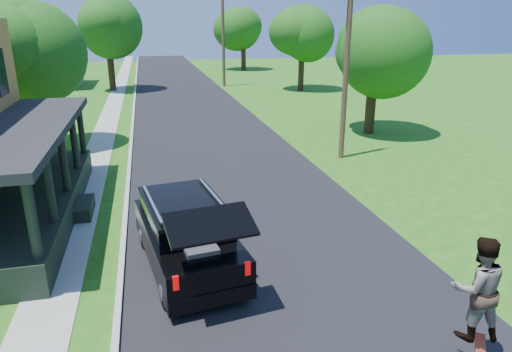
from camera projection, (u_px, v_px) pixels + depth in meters
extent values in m
plane|color=#285711|center=(295.00, 292.00, 10.83)|extent=(140.00, 140.00, 0.00)
cube|color=black|center=(198.00, 121.00, 29.24)|extent=(8.00, 120.00, 0.02)
cube|color=#ABABA5|center=(133.00, 125.00, 28.35)|extent=(0.15, 120.00, 0.12)
cube|color=gray|center=(107.00, 126.00, 28.01)|extent=(1.30, 120.00, 0.03)
cube|color=black|center=(37.00, 206.00, 14.71)|extent=(2.40, 10.00, 0.90)
cube|color=black|center=(24.00, 128.00, 13.89)|extent=(2.60, 10.30, 0.25)
cube|color=beige|center=(33.00, 61.00, 43.87)|extent=(8.00, 8.00, 5.00)
pyramid|color=black|center=(25.00, 9.00, 42.36)|extent=(12.78, 12.78, 2.20)
cube|color=black|center=(187.00, 242.00, 11.74)|extent=(2.62, 4.92, 0.90)
cube|color=black|center=(184.00, 214.00, 11.65)|extent=(2.21, 3.13, 0.59)
cube|color=black|center=(184.00, 203.00, 11.55)|extent=(2.26, 3.23, 0.09)
cube|color=black|center=(210.00, 224.00, 9.25)|extent=(1.93, 1.22, 0.41)
cube|color=#333338|center=(201.00, 256.00, 10.41)|extent=(0.83, 0.74, 0.48)
cube|color=silver|center=(152.00, 203.00, 11.24)|extent=(0.43, 2.56, 0.06)
cube|color=silver|center=(213.00, 195.00, 11.79)|extent=(0.43, 2.56, 0.06)
cube|color=#990505|center=(176.00, 283.00, 9.32)|extent=(0.14, 0.08, 0.32)
cube|color=#990505|center=(247.00, 268.00, 9.88)|extent=(0.14, 0.08, 0.32)
cylinder|color=black|center=(145.00, 235.00, 12.91)|extent=(0.36, 0.75, 0.72)
cylinder|color=black|center=(204.00, 225.00, 13.51)|extent=(0.36, 0.75, 0.72)
cylinder|color=black|center=(167.00, 291.00, 10.19)|extent=(0.36, 0.75, 0.72)
cylinder|color=black|center=(239.00, 276.00, 10.79)|extent=(0.36, 0.75, 0.72)
imported|color=black|center=(478.00, 288.00, 8.07)|extent=(1.09, 0.92, 1.98)
cylinder|color=black|center=(32.00, 120.00, 22.28)|extent=(0.62, 0.62, 2.99)
sphere|color=#327920|center=(21.00, 54.00, 21.27)|extent=(5.89, 5.89, 4.94)
sphere|color=#327920|center=(26.00, 30.00, 20.84)|extent=(5.11, 5.11, 4.28)
sphere|color=#327920|center=(8.00, 42.00, 21.22)|extent=(5.24, 5.24, 4.39)
cylinder|color=black|center=(111.00, 69.00, 41.57)|extent=(0.70, 0.70, 3.89)
sphere|color=#327920|center=(107.00, 27.00, 40.40)|extent=(6.23, 6.23, 5.10)
sphere|color=#327920|center=(111.00, 14.00, 39.96)|extent=(5.40, 5.40, 4.42)
sphere|color=#327920|center=(99.00, 21.00, 40.33)|extent=(5.54, 5.54, 4.53)
cylinder|color=black|center=(370.00, 107.00, 25.79)|extent=(0.66, 0.66, 3.01)
sphere|color=#327920|center=(375.00, 51.00, 24.82)|extent=(5.33, 5.33, 4.56)
sphere|color=#327920|center=(386.00, 32.00, 24.39)|extent=(4.62, 4.62, 3.95)
sphere|color=#327920|center=(364.00, 42.00, 24.81)|extent=(4.74, 4.74, 4.06)
cylinder|color=black|center=(301.00, 74.00, 41.84)|extent=(0.63, 0.63, 3.00)
sphere|color=#327920|center=(302.00, 37.00, 40.80)|extent=(6.33, 6.33, 5.23)
sphere|color=#327920|center=(308.00, 23.00, 40.35)|extent=(5.49, 5.49, 4.53)
sphere|color=#327920|center=(296.00, 30.00, 40.72)|extent=(5.63, 5.63, 4.65)
cylinder|color=black|center=(243.00, 58.00, 59.38)|extent=(0.79, 0.79, 3.06)
sphere|color=#327920|center=(243.00, 30.00, 58.27)|extent=(7.43, 7.43, 5.78)
sphere|color=#327920|center=(246.00, 20.00, 57.49)|extent=(6.44, 6.44, 5.01)
sphere|color=#327920|center=(239.00, 25.00, 58.54)|extent=(6.60, 6.60, 5.14)
cylinder|color=#40311D|center=(346.00, 67.00, 20.19)|extent=(0.31, 0.31, 8.32)
cylinder|color=#40311D|center=(223.00, 39.00, 43.74)|extent=(0.32, 0.32, 8.93)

